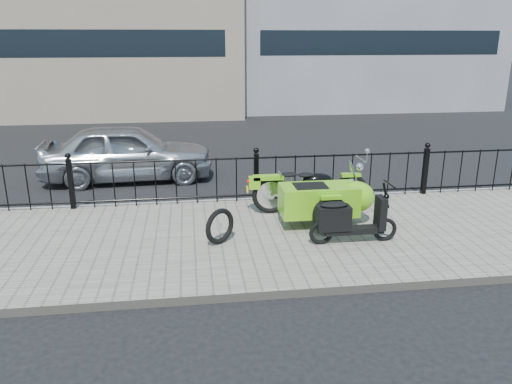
{
  "coord_description": "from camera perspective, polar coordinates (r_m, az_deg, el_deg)",
  "views": [
    {
      "loc": [
        -1.27,
        -8.03,
        3.23
      ],
      "look_at": [
        -0.19,
        -0.1,
        0.74
      ],
      "focal_mm": 35.0,
      "sensor_mm": 36.0,
      "label": 1
    }
  ],
  "objects": [
    {
      "name": "motorcycle_sidecar",
      "position": [
        8.7,
        8.06,
        -0.52
      ],
      "size": [
        2.28,
        1.48,
        0.98
      ],
      "color": "black",
      "rests_on": "sidewalk"
    },
    {
      "name": "ground",
      "position": [
        8.75,
        1.17,
        -4.37
      ],
      "size": [
        120.0,
        120.0,
        0.0
      ],
      "primitive_type": "plane",
      "color": "black",
      "rests_on": "ground"
    },
    {
      "name": "curb",
      "position": [
        10.07,
        -0.09,
        -1.06
      ],
      "size": [
        30.0,
        0.1,
        0.12
      ],
      "primitive_type": "cube",
      "color": "gray",
      "rests_on": "ground"
    },
    {
      "name": "spare_tire",
      "position": [
        7.81,
        -4.15,
        -3.93
      ],
      "size": [
        0.5,
        0.43,
        0.58
      ],
      "primitive_type": "torus",
      "rotation": [
        1.57,
        0.0,
        0.69
      ],
      "color": "black",
      "rests_on": "sidewalk"
    },
    {
      "name": "sidewalk",
      "position": [
        8.27,
        1.7,
        -5.25
      ],
      "size": [
        30.0,
        3.8,
        0.12
      ],
      "primitive_type": "cube",
      "color": "slate",
      "rests_on": "ground"
    },
    {
      "name": "iron_fence",
      "position": [
        9.78,
        0.02,
        1.62
      ],
      "size": [
        14.11,
        0.11,
        1.08
      ],
      "color": "black",
      "rests_on": "sidewalk"
    },
    {
      "name": "scooter",
      "position": [
        7.92,
        10.45,
        -3.2
      ],
      "size": [
        1.43,
        0.42,
        0.97
      ],
      "color": "black",
      "rests_on": "sidewalk"
    },
    {
      "name": "sedan_car",
      "position": [
        12.02,
        -14.47,
        4.42
      ],
      "size": [
        3.97,
        1.76,
        1.33
      ],
      "primitive_type": "imported",
      "rotation": [
        0.0,
        0.0,
        1.62
      ],
      "color": "#B0B2B7",
      "rests_on": "ground"
    }
  ]
}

